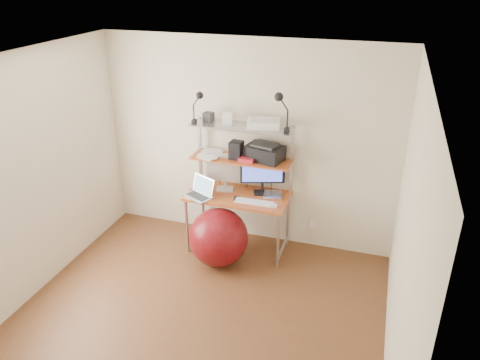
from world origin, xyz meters
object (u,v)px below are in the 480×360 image
object	(u,v)px
printer	(265,152)
exercise_ball	(219,237)
monitor_silver	(225,169)
monitor_black	(263,173)
laptop	(201,192)

from	to	relation	value
printer	exercise_ball	bearing A→B (deg)	-112.32
monitor_silver	exercise_ball	world-z (taller)	monitor_silver
exercise_ball	printer	bearing A→B (deg)	53.76
monitor_black	exercise_ball	distance (m)	0.91
monitor_black	printer	xyz separation A→B (m)	(0.01, 0.03, 0.24)
monitor_silver	printer	world-z (taller)	printer
monitor_silver	monitor_black	world-z (taller)	monitor_black
monitor_black	printer	world-z (taller)	printer
laptop	exercise_ball	xyz separation A→B (m)	(0.29, -0.20, -0.45)
printer	exercise_ball	distance (m)	1.12
monitor_black	exercise_ball	bearing A→B (deg)	-145.65
exercise_ball	monitor_silver	bearing A→B (deg)	98.98
monitor_silver	monitor_black	distance (m)	0.45
printer	exercise_ball	world-z (taller)	printer
monitor_silver	exercise_ball	distance (m)	0.80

